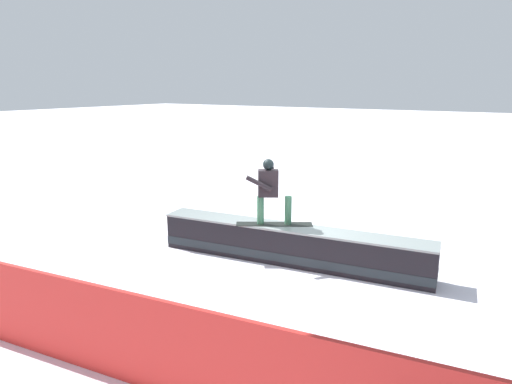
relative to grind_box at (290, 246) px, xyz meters
name	(u,v)px	position (x,y,z in m)	size (l,w,h in m)	color
ground_plane	(290,262)	(0.00, 0.00, -0.35)	(120.00, 120.00, 0.00)	white
grind_box	(290,246)	(0.00, 0.00, 0.00)	(5.61, 1.37, 0.76)	black
snowboarder	(270,190)	(0.43, 0.10, 1.14)	(1.46, 1.04, 1.35)	black
safety_fence	(118,335)	(0.00, 4.41, 0.25)	(12.19, 0.06, 1.20)	red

